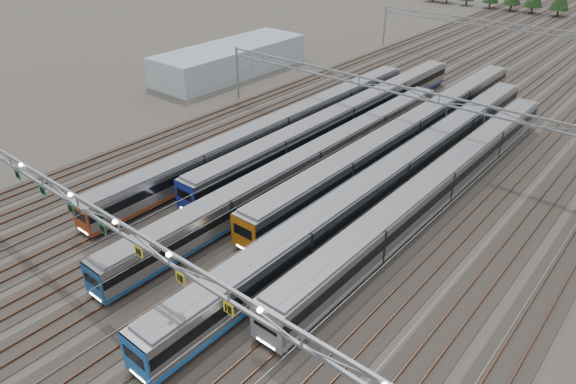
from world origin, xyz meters
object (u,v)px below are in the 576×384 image
Objects in this scene: train_c at (311,162)px; west_shed at (231,60)px; train_a at (280,128)px; gantry_mid at (396,96)px; train_f at (439,184)px; gantry_far at (519,33)px; train_b at (344,118)px; train_e at (396,175)px; train_d at (409,132)px; gantry_near at (118,230)px.

train_c is 42.33m from west_shed.
gantry_mid is (11.25, 9.15, 4.33)m from train_a.
west_shed reaches higher than train_f.
gantry_far reaches higher than train_a.
west_shed is at bearing 147.56° from train_c.
train_e reaches higher than train_b.
train_e is (18.00, -1.93, 0.08)m from train_a.
gantry_mid is (6.75, 1.12, 4.28)m from train_b.
train_c is 14.17m from train_f.
train_a is at bearing -140.89° from gantry_mid.
train_d is 13.50m from train_f.
west_shed is (-49.22, 18.40, 0.40)m from train_f.
gantry_far is at bearing 78.26° from train_a.
gantry_near is 85.12m from gantry_far.
train_c is at bearing -162.32° from train_f.
west_shed is at bearing -136.03° from gantry_far.
train_f is (13.50, 4.30, 0.15)m from train_c.
train_a is 1.90× the size of west_shed.
gantry_mid is at bearing 89.93° from gantry_near.
train_c is at bearing -71.19° from train_b.
gantry_near reaches higher than train_f.
train_b is at bearing -16.91° from west_shed.
train_b is at bearing -170.57° from gantry_mid.
gantry_far is (0.05, 85.12, -0.70)m from gantry_near.
train_a is 0.85× the size of train_e.
train_e is 48.77m from west_shed.
train_b is 20.08m from train_f.
train_e is (4.50, -11.11, -0.04)m from train_d.
train_b is 16.77m from train_e.
train_f is at bearing 13.08° from train_e.
train_f is 15.66m from gantry_mid.
train_e is 30.24m from gantry_near.
train_c is at bearing -32.44° from west_shed.
gantry_mid is at bearing 81.08° from train_c.
train_c is 1.02× the size of train_f.
gantry_near is 1.00× the size of gantry_mid.
train_d is 11.98m from train_e.
train_c is 26.37m from gantry_near.
gantry_far reaches higher than train_b.
train_a is at bearing -101.74° from gantry_far.
train_d is 1.11× the size of train_f.
gantry_far is (-11.25, 55.03, 4.24)m from train_f.
train_a is 1.01× the size of gantry_far.
gantry_near is at bearing -110.58° from train_f.
train_a is 0.95× the size of train_d.
train_f reaches higher than train_c.
train_f is at bearing -48.19° from train_d.
west_shed reaches higher than train_c.
gantry_far reaches higher than train_c.
west_shed is (-35.72, 22.70, 0.55)m from train_c.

